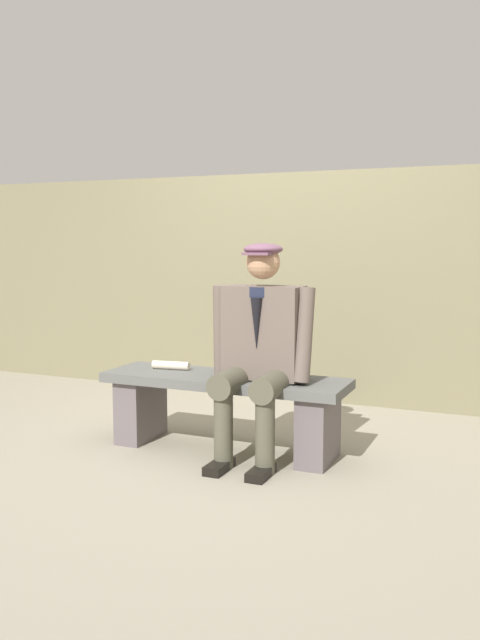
# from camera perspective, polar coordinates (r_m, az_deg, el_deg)

# --- Properties ---
(ground_plane) EXTENTS (30.00, 30.00, 0.00)m
(ground_plane) POSITION_cam_1_polar(r_m,az_deg,el_deg) (4.25, -1.31, -10.97)
(ground_plane) COLOR gray
(bench) EXTENTS (1.53, 0.46, 0.47)m
(bench) POSITION_cam_1_polar(r_m,az_deg,el_deg) (4.17, -1.32, -6.97)
(bench) COLOR #545452
(bench) RESTS_ON ground
(seated_man) EXTENTS (0.63, 0.62, 1.28)m
(seated_man) POSITION_cam_1_polar(r_m,az_deg,el_deg) (3.93, 1.69, -1.96)
(seated_man) COLOR brown
(seated_man) RESTS_ON ground
(rolled_magazine) EXTENTS (0.25, 0.08, 0.05)m
(rolled_magazine) POSITION_cam_1_polar(r_m,az_deg,el_deg) (4.35, -5.90, -3.86)
(rolled_magazine) COLOR beige
(rolled_magazine) RESTS_ON bench
(stadium_wall) EXTENTS (12.00, 0.24, 1.84)m
(stadium_wall) POSITION_cam_1_polar(r_m,az_deg,el_deg) (5.54, 5.44, 2.83)
(stadium_wall) COLOR #6F694C
(stadium_wall) RESTS_ON ground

